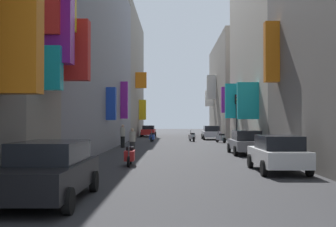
{
  "coord_description": "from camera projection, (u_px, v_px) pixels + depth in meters",
  "views": [
    {
      "loc": [
        -0.49,
        -3.26,
        2.06
      ],
      "look_at": [
        -0.95,
        33.52,
        2.69
      ],
      "focal_mm": 44.59,
      "sensor_mm": 36.0,
      "label": 1
    }
  ],
  "objects": [
    {
      "name": "scooter_blue",
      "position": [
        152.0,
        137.0,
        40.63
      ],
      "size": [
        0.51,
        1.83,
        1.13
      ],
      "color": "#2D4CAD",
      "rests_on": "ground"
    },
    {
      "name": "parked_car_silver",
      "position": [
        211.0,
        132.0,
        45.42
      ],
      "size": [
        1.97,
        3.91,
        1.49
      ],
      "color": "#B7B7BC",
      "rests_on": "ground"
    },
    {
      "name": "scooter_white",
      "position": [
        192.0,
        137.0,
        41.16
      ],
      "size": [
        0.67,
        1.83,
        1.13
      ],
      "color": "silver",
      "rests_on": "ground"
    },
    {
      "name": "pedestrian_near_left",
      "position": [
        123.0,
        136.0,
        31.7
      ],
      "size": [
        0.51,
        0.51,
        1.77
      ],
      "color": "black",
      "rests_on": "ground"
    },
    {
      "name": "pedestrian_crossing",
      "position": [
        132.0,
        141.0,
        25.47
      ],
      "size": [
        0.48,
        0.48,
        1.6
      ],
      "color": "#373737",
      "rests_on": "ground"
    },
    {
      "name": "scooter_silver",
      "position": [
        221.0,
        138.0,
        38.93
      ],
      "size": [
        0.82,
        1.75,
        1.13
      ],
      "color": "#ADADB2",
      "rests_on": "ground"
    },
    {
      "name": "building_left_mid_c",
      "position": [
        115.0,
        77.0,
        53.81
      ],
      "size": [
        7.32,
        19.25,
        15.52
      ],
      "color": "gray",
      "rests_on": "ground"
    },
    {
      "name": "parked_car_grey",
      "position": [
        246.0,
        142.0,
        25.45
      ],
      "size": [
        1.84,
        4.19,
        1.46
      ],
      "color": "slate",
      "rests_on": "ground"
    },
    {
      "name": "building_right_mid_a",
      "position": [
        283.0,
        39.0,
        32.23
      ],
      "size": [
        7.36,
        16.02,
        16.79
      ],
      "color": "#B2A899",
      "rests_on": "ground"
    },
    {
      "name": "ground_plane",
      "position": [
        179.0,
        146.0,
        33.21
      ],
      "size": [
        140.0,
        140.0,
        0.0
      ],
      "primitive_type": "plane",
      "color": "#2D2D30"
    },
    {
      "name": "parked_car_white",
      "position": [
        278.0,
        153.0,
        16.67
      ],
      "size": [
        1.87,
        4.09,
        1.47
      ],
      "color": "white",
      "rests_on": "ground"
    },
    {
      "name": "building_left_mid_b",
      "position": [
        71.0,
        53.0,
        30.53
      ],
      "size": [
        6.64,
        27.32,
        14.07
      ],
      "color": "gray",
      "rests_on": "ground"
    },
    {
      "name": "parked_car_black",
      "position": [
        49.0,
        170.0,
        10.64
      ],
      "size": [
        1.96,
        4.46,
        1.52
      ],
      "color": "black",
      "rests_on": "ground"
    },
    {
      "name": "traffic_light_near_corner",
      "position": [
        237.0,
        111.0,
        33.5
      ],
      "size": [
        0.26,
        0.34,
        4.15
      ],
      "color": "#2D2D2D",
      "rests_on": "ground"
    },
    {
      "name": "parked_car_red",
      "position": [
        149.0,
        131.0,
        53.36
      ],
      "size": [
        1.84,
        4.38,
        1.44
      ],
      "color": "#B21E1E",
      "rests_on": "ground"
    },
    {
      "name": "building_right_far",
      "position": [
        239.0,
        90.0,
        53.47
      ],
      "size": [
        7.17,
        19.49,
        12.09
      ],
      "color": "gray",
      "rests_on": "ground"
    },
    {
      "name": "scooter_red",
      "position": [
        130.0,
        155.0,
        19.07
      ],
      "size": [
        0.47,
        1.79,
        1.13
      ],
      "color": "red",
      "rests_on": "ground"
    }
  ]
}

